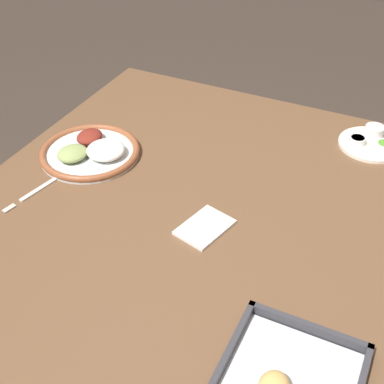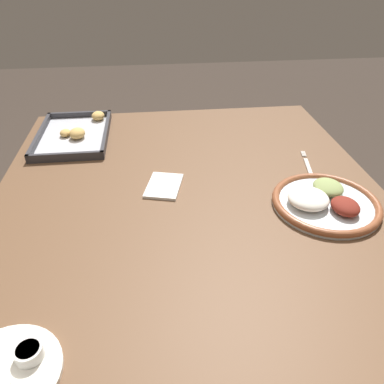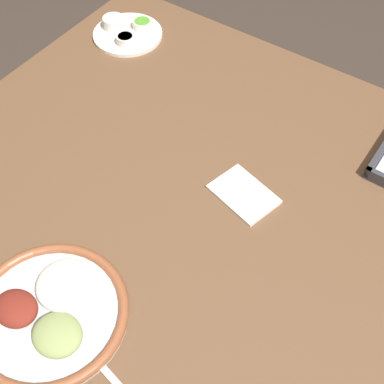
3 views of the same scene
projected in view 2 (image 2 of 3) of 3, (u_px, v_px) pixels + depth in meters
ground_plane at (191, 347)px, 1.43m from camera, size 8.00×8.00×0.00m
dining_table at (191, 219)px, 1.09m from camera, size 1.26×1.10×0.71m
dinner_plate at (325, 202)px, 0.99m from camera, size 0.28×0.28×0.05m
fork at (309, 169)px, 1.16m from camera, size 0.21×0.05×0.00m
saucer_plate at (2, 374)px, 0.60m from camera, size 0.19×0.19×0.04m
baking_tray at (76, 134)px, 1.35m from camera, size 0.36×0.25×0.04m
napkin at (164, 186)px, 1.08m from camera, size 0.15×0.12×0.01m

